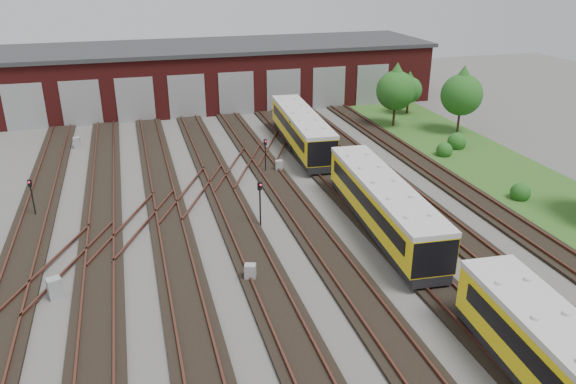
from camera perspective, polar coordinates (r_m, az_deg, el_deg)
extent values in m
plane|color=#4D4B48|center=(27.58, 2.66, -10.38)|extent=(120.00, 120.00, 0.00)
cube|color=brown|center=(26.97, -25.98, -13.20)|extent=(0.10, 70.00, 0.15)
cube|color=black|center=(26.57, -18.81, -12.96)|extent=(2.40, 70.00, 0.18)
cube|color=brown|center=(26.55, -20.43, -12.80)|extent=(0.10, 70.00, 0.15)
cube|color=brown|center=(26.42, -17.28, -12.53)|extent=(0.10, 70.00, 0.15)
cube|color=black|center=(26.51, -10.01, -12.04)|extent=(2.40, 70.00, 0.18)
cube|color=brown|center=(26.38, -11.61, -11.93)|extent=(0.10, 70.00, 0.15)
cube|color=brown|center=(26.47, -8.46, -11.55)|extent=(0.10, 70.00, 0.15)
cube|color=black|center=(27.04, -1.43, -10.87)|extent=(2.40, 70.00, 0.18)
cube|color=brown|center=(26.81, -2.94, -10.80)|extent=(0.10, 70.00, 0.15)
cube|color=brown|center=(27.11, 0.06, -10.35)|extent=(0.10, 70.00, 0.15)
cube|color=black|center=(28.14, 6.58, -9.56)|extent=(2.40, 70.00, 0.18)
cube|color=brown|center=(27.82, 5.21, -9.51)|extent=(0.10, 70.00, 0.15)
cube|color=brown|center=(28.31, 7.96, -9.03)|extent=(0.10, 70.00, 0.15)
cube|color=black|center=(29.75, 13.81, -8.20)|extent=(2.40, 70.00, 0.18)
cube|color=brown|center=(29.34, 12.60, -8.17)|extent=(0.10, 70.00, 0.15)
cube|color=brown|center=(30.00, 15.04, -7.69)|extent=(0.10, 70.00, 0.15)
cube|color=black|center=(31.77, 20.16, -6.90)|extent=(2.40, 70.00, 0.18)
cube|color=brown|center=(31.30, 19.12, -6.86)|extent=(0.10, 70.00, 0.15)
cube|color=brown|center=(32.10, 21.25, -6.41)|extent=(0.10, 70.00, 0.15)
cube|color=black|center=(34.15, 25.66, -5.69)|extent=(2.40, 70.00, 0.18)
cube|color=brown|center=(33.63, 24.78, -5.65)|extent=(0.10, 70.00, 0.15)
cube|color=brown|center=(34.54, 26.61, -5.25)|extent=(0.10, 70.00, 0.15)
cube|color=brown|center=(35.09, -15.21, -3.06)|extent=(5.40, 9.62, 0.15)
cube|color=brown|center=(38.92, -9.55, 0.07)|extent=(5.40, 9.62, 0.15)
cube|color=brown|center=(43.15, -4.95, 2.61)|extent=(5.40, 9.62, 0.15)
cube|color=brown|center=(31.82, -22.19, -6.84)|extent=(5.40, 9.62, 0.15)
cube|color=brown|center=(47.68, -1.19, 4.67)|extent=(5.40, 9.62, 0.15)
cube|color=#551515|center=(63.43, -9.08, 11.53)|extent=(50.00, 12.00, 6.00)
cube|color=#2F2F32|center=(62.91, -9.26, 14.34)|extent=(51.00, 12.50, 0.40)
cube|color=gray|center=(58.02, -25.20, 7.80)|extent=(3.60, 0.12, 4.40)
cube|color=gray|center=(57.42, -20.27, 8.43)|extent=(3.60, 0.12, 4.40)
cube|color=gray|center=(57.26, -15.25, 8.99)|extent=(3.60, 0.12, 4.40)
cube|color=gray|center=(57.53, -10.22, 9.49)|extent=(3.60, 0.12, 4.40)
cube|color=gray|center=(58.23, -5.26, 9.91)|extent=(3.60, 0.12, 4.40)
cube|color=gray|center=(59.34, -0.45, 10.25)|extent=(3.60, 0.12, 4.40)
cube|color=gray|center=(60.84, 4.17, 10.51)|extent=(3.60, 0.12, 4.40)
cube|color=gray|center=(62.71, 8.54, 10.69)|extent=(3.60, 0.12, 4.40)
cube|color=#26531B|center=(44.11, 22.32, 1.05)|extent=(8.00, 55.00, 0.05)
cube|color=black|center=(33.64, 9.50, -3.04)|extent=(3.06, 13.74, 0.54)
cube|color=gold|center=(33.11, 9.64, -1.05)|extent=(3.33, 13.76, 2.00)
cube|color=silver|center=(32.68, 9.77, 0.77)|extent=(3.42, 13.76, 0.27)
cube|color=black|center=(32.62, 7.71, -0.87)|extent=(0.91, 11.96, 0.77)
cube|color=black|center=(33.46, 11.58, -0.52)|extent=(0.91, 11.96, 0.77)
cube|color=black|center=(47.50, 1.35, 5.04)|extent=(3.06, 13.74, 0.54)
cube|color=gold|center=(47.13, 1.37, 6.51)|extent=(3.33, 13.76, 2.00)
cube|color=silver|center=(46.83, 1.38, 7.84)|extent=(3.42, 13.76, 0.27)
cube|color=black|center=(46.82, -0.07, 6.69)|extent=(0.91, 11.96, 0.77)
cube|color=black|center=(47.35, 2.79, 6.85)|extent=(0.91, 11.96, 0.77)
cylinder|color=black|center=(38.26, -24.46, -0.91)|extent=(0.09, 0.09, 2.06)
cube|color=black|center=(37.82, -24.76, 0.82)|extent=(0.24, 0.17, 0.44)
sphere|color=#FF0E35|center=(37.71, -24.80, 0.90)|extent=(0.11, 0.11, 0.11)
cylinder|color=black|center=(33.55, -2.84, -1.68)|extent=(0.10, 0.10, 2.40)
cube|color=black|center=(32.97, -2.89, 0.61)|extent=(0.28, 0.22, 0.49)
sphere|color=#FF0E35|center=(32.85, -2.85, 0.70)|extent=(0.12, 0.12, 0.12)
cylinder|color=black|center=(46.11, 0.32, 5.42)|extent=(0.10, 0.10, 2.63)
cube|color=black|center=(45.67, 0.33, 7.30)|extent=(0.26, 0.16, 0.51)
sphere|color=#FF0E35|center=(45.55, 0.37, 7.39)|extent=(0.12, 0.12, 0.12)
cylinder|color=black|center=(42.09, -2.31, 3.37)|extent=(0.09, 0.09, 2.20)
cube|color=black|center=(41.68, -2.34, 5.08)|extent=(0.23, 0.15, 0.43)
sphere|color=#FF0E35|center=(41.57, -2.31, 5.16)|extent=(0.10, 0.10, 0.10)
cube|color=#96999B|center=(29.22, -22.60, -9.02)|extent=(0.78, 0.71, 1.07)
cube|color=#96999B|center=(51.24, -20.65, 4.72)|extent=(0.57, 0.48, 0.92)
cube|color=#96999B|center=(28.46, -3.85, -8.18)|extent=(0.67, 0.62, 0.91)
cube|color=#96999B|center=(42.59, -0.92, 2.67)|extent=(0.54, 0.45, 0.87)
cube|color=#96999B|center=(46.73, 4.42, 4.60)|extent=(0.71, 0.61, 1.10)
cylinder|color=black|center=(55.10, 10.70, 7.53)|extent=(0.22, 0.22, 1.89)
sphere|color=#1E4C15|center=(54.51, 10.89, 10.09)|extent=(3.68, 3.68, 3.68)
cone|color=#1E4C15|center=(54.25, 10.99, 11.45)|extent=(3.16, 3.16, 2.63)
cylinder|color=black|center=(59.95, 12.03, 8.40)|extent=(0.23, 0.23, 1.38)
sphere|color=#1E4C15|center=(59.53, 12.17, 10.11)|extent=(2.68, 2.68, 2.68)
cone|color=#1E4C15|center=(59.34, 12.25, 11.01)|extent=(2.29, 2.29, 1.91)
cylinder|color=black|center=(54.52, 16.91, 6.79)|extent=(0.21, 0.21, 1.93)
sphere|color=#1E4C15|center=(53.91, 17.23, 9.41)|extent=(3.75, 3.75, 3.75)
cone|color=#1E4C15|center=(53.64, 17.39, 10.80)|extent=(3.21, 3.21, 2.68)
sphere|color=#1E4C15|center=(40.66, 22.57, 0.20)|extent=(1.34, 1.34, 1.34)
sphere|color=#1E4C15|center=(47.63, 15.62, 4.31)|extent=(1.33, 1.33, 1.33)
sphere|color=#1E4C15|center=(49.86, 16.80, 5.15)|extent=(1.59, 1.59, 1.59)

